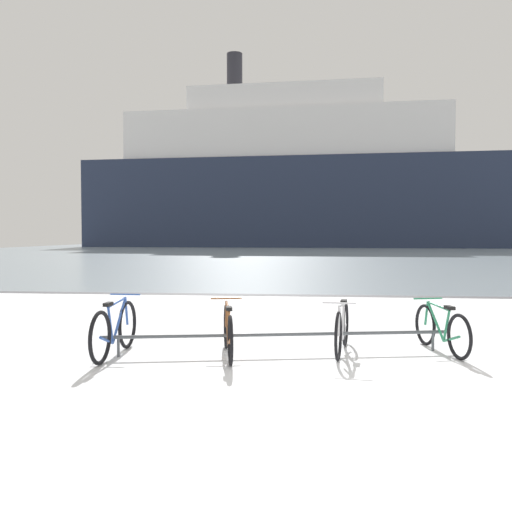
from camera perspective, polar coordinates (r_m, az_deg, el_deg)
ground at (r=59.52m, az=6.69°, el=0.55°), size 80.00×132.00×0.08m
bike_rack at (r=8.09m, az=2.46°, el=-8.14°), size 5.01×1.03×0.31m
bicycle_0 at (r=8.18m, az=-14.33°, el=-7.32°), size 0.46×1.79×0.84m
bicycle_1 at (r=7.91m, az=-2.90°, el=-7.75°), size 0.52×1.72×0.78m
bicycle_2 at (r=8.23m, az=8.85°, el=-7.36°), size 0.46×1.70×0.79m
bicycle_3 at (r=8.63m, az=18.52°, el=-7.13°), size 0.57×1.62×0.75m
ferry_ship at (r=76.14m, az=3.78°, el=7.66°), size 57.10×15.26×26.48m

